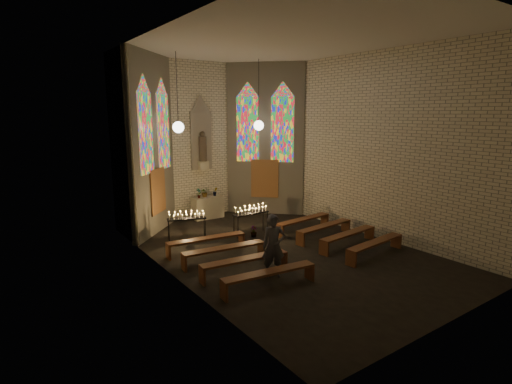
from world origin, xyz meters
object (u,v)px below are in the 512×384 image
Objects in this scene: votive_stand_right at (251,211)px; visitor at (274,246)px; altar at (208,207)px; aisle_flower_pot at (254,231)px; votive_stand_left at (187,217)px.

visitor is at bearing -116.22° from votive_stand_right.
aisle_flower_pot is (0.12, -3.53, -0.28)m from altar.
aisle_flower_pot is at bearing -7.62° from votive_stand_left.
visitor reaches higher than votive_stand_right.
aisle_flower_pot is 3.94m from visitor.
votive_stand_left reaches higher than altar.
votive_stand_left is 4.65m from visitor.
votive_stand_left is (-2.17, -2.40, 0.41)m from altar.
votive_stand_left is at bearing 159.52° from votive_stand_right.
altar is 0.95× the size of votive_stand_left.
votive_stand_right is 4.17m from visitor.
votive_stand_left is at bearing 153.79° from aisle_flower_pot.
votive_stand_right reaches higher than votive_stand_left.
votive_stand_left reaches higher than aisle_flower_pot.
visitor is at bearing -116.05° from aisle_flower_pot.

